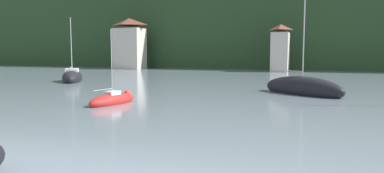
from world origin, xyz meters
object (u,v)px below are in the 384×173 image
sailboat_far_2 (72,77)px  mooring_buoy_mid (127,93)px  sailboat_mid_0 (112,100)px  sailboat_far_10 (302,89)px  shore_building_westcentral (280,49)px  shore_building_west (130,44)px

sailboat_far_2 → mooring_buoy_mid: size_ratio=14.16×
sailboat_mid_0 → sailboat_far_2: size_ratio=0.64×
sailboat_far_2 → sailboat_far_10: (26.76, -3.85, -0.02)m
sailboat_mid_0 → mooring_buoy_mid: (-2.23, 5.58, -0.25)m
shore_building_westcentral → sailboat_far_10: size_ratio=1.00×
shore_building_west → shore_building_westcentral: size_ratio=1.25×
sailboat_far_10 → shore_building_westcentral: bearing=135.7°
shore_building_west → sailboat_far_10: size_ratio=1.25×
shore_building_west → sailboat_far_2: 33.55m
mooring_buoy_mid → shore_building_westcentral: bearing=78.5°
shore_building_westcentral → sailboat_far_2: (-21.00, -31.30, -3.72)m
mooring_buoy_mid → shore_building_west: bearing=120.6°
sailboat_far_2 → sailboat_far_10: size_ratio=0.94×
shore_building_west → sailboat_mid_0: size_ratio=2.06×
sailboat_mid_0 → sailboat_far_2: (-15.13, 14.19, 0.24)m
sailboat_far_2 → sailboat_far_10: sailboat_far_10 is taller
shore_building_west → sailboat_far_2: size_ratio=1.33×
sailboat_far_10 → shore_building_west: bearing=173.2°
shore_building_west → mooring_buoy_mid: shore_building_west is taller
shore_building_west → sailboat_far_2: shore_building_west is taller
sailboat_far_2 → sailboat_far_10: 27.04m
sailboat_mid_0 → mooring_buoy_mid: bearing=31.6°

